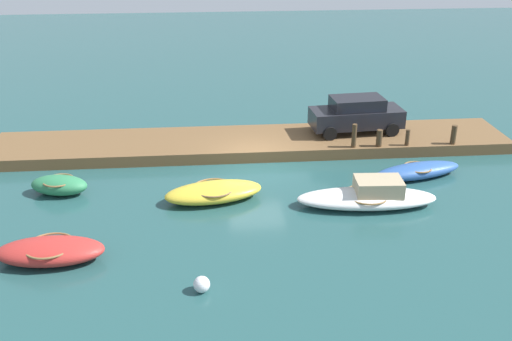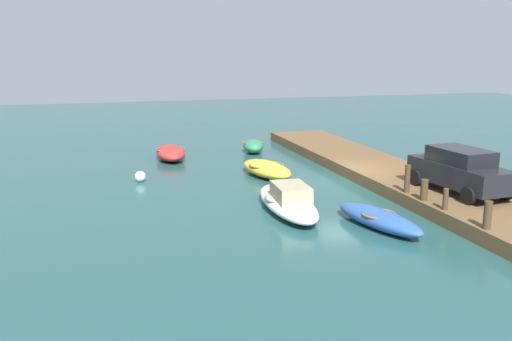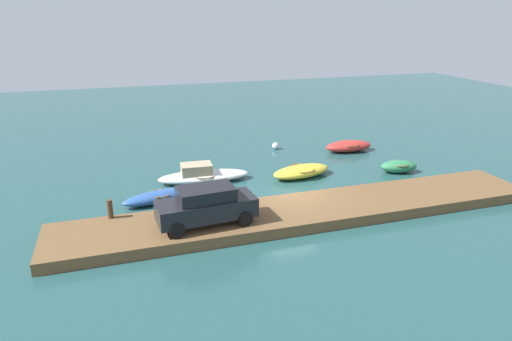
{
  "view_description": "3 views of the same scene",
  "coord_description": "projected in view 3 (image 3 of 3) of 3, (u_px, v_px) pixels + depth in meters",
  "views": [
    {
      "loc": [
        2.07,
        23.31,
        10.31
      ],
      "look_at": [
        0.29,
        3.1,
        1.17
      ],
      "focal_mm": 40.89,
      "sensor_mm": 36.0,
      "label": 1
    },
    {
      "loc": [
        -22.68,
        10.88,
        5.95
      ],
      "look_at": [
        -0.54,
        4.4,
        0.86
      ],
      "focal_mm": 38.98,
      "sensor_mm": 36.0,
      "label": 2
    },
    {
      "loc": [
        -8.31,
        -20.12,
        9.35
      ],
      "look_at": [
        -0.94,
        3.12,
        0.71
      ],
      "focal_mm": 31.39,
      "sensor_mm": 36.0,
      "label": 3
    }
  ],
  "objects": [
    {
      "name": "ground_plane",
      "position": [
        291.0,
        200.0,
        23.57
      ],
      "size": [
        84.0,
        84.0,
        0.0
      ],
      "primitive_type": "plane",
      "color": "#234C4C"
    },
    {
      "name": "dock_platform",
      "position": [
        307.0,
        211.0,
        21.64
      ],
      "size": [
        23.89,
        3.58,
        0.52
      ],
      "primitive_type": "cube",
      "color": "brown",
      "rests_on": "ground_plane"
    },
    {
      "name": "rowboat_blue",
      "position": [
        160.0,
        196.0,
        23.25
      ],
      "size": [
        4.12,
        2.01,
        0.63
      ],
      "rotation": [
        0.0,
        0.0,
        0.23
      ],
      "color": "#2D569E",
      "rests_on": "ground_plane"
    },
    {
      "name": "rowboat_red",
      "position": [
        349.0,
        146.0,
        31.78
      ],
      "size": [
        3.46,
        1.63,
        0.75
      ],
      "rotation": [
        0.0,
        0.0,
        -0.02
      ],
      "color": "#B72D28",
      "rests_on": "ground_plane"
    },
    {
      "name": "motorboat_white",
      "position": [
        203.0,
        175.0,
        26.05
      ],
      "size": [
        5.38,
        1.95,
        1.11
      ],
      "rotation": [
        0.0,
        0.0,
        -0.06
      ],
      "color": "white",
      "rests_on": "ground_plane"
    },
    {
      "name": "rowboat_yellow",
      "position": [
        301.0,
        171.0,
        26.84
      ],
      "size": [
        4.01,
        2.25,
        0.69
      ],
      "rotation": [
        0.0,
        0.0,
        0.18
      ],
      "color": "gold",
      "rests_on": "ground_plane"
    },
    {
      "name": "dinghy_green",
      "position": [
        399.0,
        166.0,
        27.58
      ],
      "size": [
        2.44,
        1.59,
        0.76
      ],
      "rotation": [
        0.0,
        0.0,
        -0.2
      ],
      "color": "#2D7A4C",
      "rests_on": "ground_plane"
    },
    {
      "name": "mooring_post_west",
      "position": [
        110.0,
        209.0,
        20.22
      ],
      "size": [
        0.25,
        0.25,
        0.88
      ],
      "primitive_type": "cylinder",
      "color": "#47331E",
      "rests_on": "dock_platform"
    },
    {
      "name": "mooring_post_mid_west",
      "position": [
        158.0,
        204.0,
        20.85
      ],
      "size": [
        0.19,
        0.19,
        0.75
      ],
      "primitive_type": "cylinder",
      "color": "#47331E",
      "rests_on": "dock_platform"
    },
    {
      "name": "mooring_post_mid_east",
      "position": [
        186.0,
        201.0,
        21.21
      ],
      "size": [
        0.27,
        0.27,
        0.78
      ],
      "primitive_type": "cylinder",
      "color": "#47331E",
      "rests_on": "dock_platform"
    },
    {
      "name": "mooring_post_east",
      "position": [
        210.0,
        195.0,
        21.49
      ],
      "size": [
        0.21,
        0.21,
        1.08
      ],
      "primitive_type": "cylinder",
      "color": "#47331E",
      "rests_on": "dock_platform"
    },
    {
      "name": "parked_car",
      "position": [
        206.0,
        205.0,
        19.52
      ],
      "size": [
        4.43,
        2.16,
        1.72
      ],
      "rotation": [
        0.0,
        0.0,
        0.08
      ],
      "color": "black",
      "rests_on": "dock_platform"
    },
    {
      "name": "marker_buoy",
      "position": [
        276.0,
        146.0,
        32.29
      ],
      "size": [
        0.5,
        0.5,
        0.5
      ],
      "primitive_type": "sphere",
      "color": "silver",
      "rests_on": "ground_plane"
    }
  ]
}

